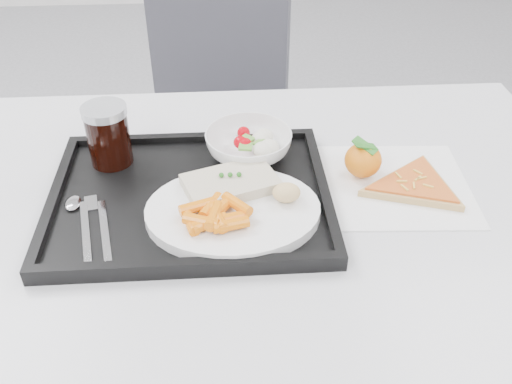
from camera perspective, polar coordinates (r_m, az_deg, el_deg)
The scene contains 14 objects.
table at distance 0.98m, azimuth -1.25°, elevation -4.24°, with size 1.20×0.80×0.75m.
chair at distance 1.65m, azimuth -3.67°, elevation 8.40°, with size 0.54×0.55×0.93m.
tray at distance 0.94m, azimuth -6.56°, elevation -0.55°, with size 0.45×0.35×0.03m.
dinner_plate at distance 0.88m, azimuth -2.33°, elevation -1.97°, with size 0.27×0.27×0.02m.
fish_fillet at distance 0.91m, azimuth -2.57°, elevation 0.89°, with size 0.16×0.13×0.03m.
bread_roll at distance 0.88m, azimuth 3.07°, elevation -0.05°, with size 0.04×0.04×0.03m.
salad_bowl at distance 1.01m, azimuth -0.75°, elevation 4.75°, with size 0.15×0.15×0.05m.
cola_glass at distance 1.01m, azimuth -14.59°, elevation 5.65°, with size 0.08×0.08×0.11m.
cutlery at distance 0.91m, azimuth -16.50°, elevation -2.64°, with size 0.10×0.17×0.01m.
napkin at distance 1.00m, azimuth 13.65°, elevation 0.71°, with size 0.26×0.25×0.00m.
tangerine at distance 0.99m, azimuth 10.66°, elevation 3.16°, with size 0.08×0.08×0.07m.
pizza_slice at distance 0.99m, azimuth 15.61°, elevation 0.67°, with size 0.23×0.23×0.02m.
carrot_pile at distance 0.84m, azimuth -4.20°, elevation -2.32°, with size 0.11×0.09×0.03m.
salad_contents at distance 0.99m, azimuth 0.17°, elevation 4.99°, with size 0.08×0.08×0.03m.
Camera 1 is at (-0.03, -0.43, 1.33)m, focal length 40.00 mm.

